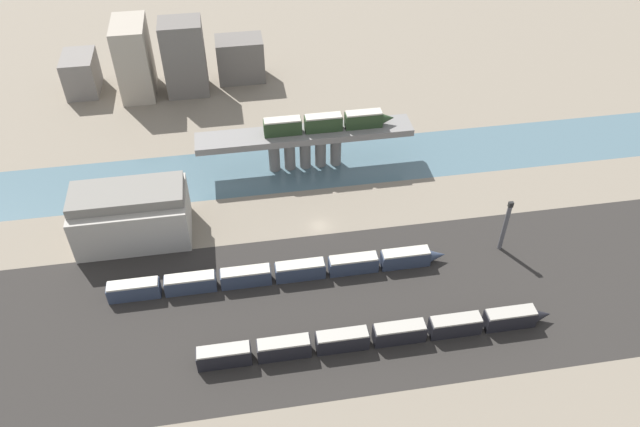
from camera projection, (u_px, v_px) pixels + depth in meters
The scene contains 13 objects.
ground_plane at pixel (320, 226), 142.65m from camera, with size 400.00×400.00×0.00m, color #756B5B.
railbed_yard at pixel (339, 306), 124.92m from camera, with size 280.00×42.00×0.01m, color #282623.
river_water at pixel (305, 166), 159.60m from camera, with size 320.00×19.58×0.01m, color #47606B.
bridge at pixel (305, 140), 154.31m from camera, with size 53.50×7.59×10.58m.
train_on_bridge at pixel (328, 122), 151.93m from camera, with size 32.39×2.98×4.11m.
train_yard_near at pixel (377, 336), 116.93m from camera, with size 68.22×2.98×4.02m.
train_yard_mid at pixel (279, 273), 129.07m from camera, with size 70.46×2.94×3.89m.
warehouse_building at pixel (131, 214), 136.42m from camera, with size 24.55×14.51×12.92m.
signal_tower at pixel (505, 226), 132.96m from camera, with size 1.00×0.93×13.23m.
city_block_far_left at pixel (81, 74), 184.01m from camera, with size 9.13×13.06×11.28m, color slate.
city_block_left at pixel (134, 59), 179.74m from camera, with size 9.30×15.68×21.88m, color gray.
city_block_center at pixel (184, 57), 180.30m from camera, with size 11.99×10.05×21.98m, color #605B56.
city_block_right at pixel (240, 59), 188.97m from camera, with size 14.01×9.44×13.06m, color #605B56.
Camera 1 is at (-16.67, -103.54, 96.74)m, focal length 35.00 mm.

